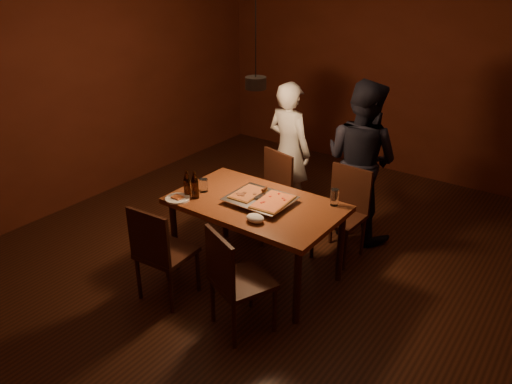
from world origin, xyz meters
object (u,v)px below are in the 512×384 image
Objects in this scene: chair_near_left at (159,246)px; chair_far_left at (271,186)px; pendant_lamp at (256,82)px; diner_white at (289,151)px; plate_slice at (178,198)px; chair_near_right at (233,273)px; beer_bottle_a at (187,183)px; pizza_tray at (260,200)px; chair_far_right at (344,205)px; beer_bottle_b at (195,185)px; diner_dark at (361,161)px; dining_table at (256,210)px.

chair_far_left is at bearing 83.37° from chair_near_left.
chair_near_left is at bearing -106.00° from pendant_lamp.
chair_near_left is at bearing 98.81° from diner_white.
chair_near_left reaches higher than plate_slice.
chair_near_left is at bearing -152.96° from chair_near_right.
beer_bottle_a is 0.22× the size of pendant_lamp.
beer_bottle_a reaches higher than pizza_tray.
pendant_lamp is at bearing 70.03° from chair_near_left.
chair_far_right is at bearing 163.73° from diner_white.
beer_bottle_b reaches higher than chair_near_left.
beer_bottle_b is at bearing 50.02° from chair_far_right.
chair_far_right is at bearing 47.72° from beer_bottle_b.
beer_bottle_b is at bearing 171.84° from chair_near_right.
diner_white is (0.14, 1.48, -0.10)m from beer_bottle_a.
beer_bottle_a reaches higher than chair_far_right.
plate_slice is at bearing 108.64° from chair_near_left.
dining_table is at bearing 81.74° from diner_dark.
pendant_lamp is (-0.54, -1.08, 0.93)m from diner_dark.
chair_far_left is 0.33× the size of diner_white.
beer_bottle_b is (-0.14, -0.99, 0.34)m from chair_far_left.
beer_bottle_a is 0.15× the size of diner_dark.
chair_far_right is at bearing -161.29° from chair_far_left.
dining_table is 0.98× the size of diner_white.
beer_bottle_b reaches higher than chair_far_left.
diner_dark reaches higher than diner_white.
pendant_lamp is at bearing 126.64° from dining_table.
chair_near_left is at bearing 101.42° from chair_far_left.
chair_far_left is 1.05× the size of chair_far_right.
beer_bottle_a is 0.16m from plate_slice.
pendant_lamp reaches higher than beer_bottle_b.
chair_far_right is at bearing 107.40° from chair_near_right.
diner_white is 1.47m from pendant_lamp.
beer_bottle_a is 1.81m from diner_dark.
beer_bottle_b reaches higher than chair_far_right.
pendant_lamp reaches higher than diner_dark.
chair_near_left is 1.92× the size of beer_bottle_b.
plate_slice is 0.13× the size of diner_dark.
chair_near_right is at bearing -28.36° from beer_bottle_a.
plate_slice is (-0.64, -0.38, -0.01)m from pizza_tray.
chair_far_right and chair_near_left have the same top height.
chair_near_right is 0.50× the size of pendant_lamp.
diner_white reaches higher than pizza_tray.
chair_far_left is at bearing 81.99° from beer_bottle_b.
dining_table is 0.81m from chair_near_right.
diner_dark is at bearing -78.45° from chair_far_right.
plate_slice is at bearing -179.09° from chair_near_right.
diner_dark is at bearing 110.82° from chair_near_right.
diner_dark is (0.82, 2.06, 0.29)m from chair_near_left.
dining_table is 0.11m from pizza_tray.
beer_bottle_a reaches higher than plate_slice.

